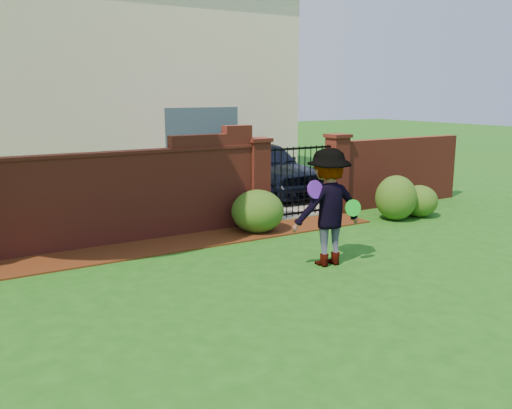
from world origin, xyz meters
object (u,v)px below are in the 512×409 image
man (329,208)px  frisbee_purple (315,189)px  frisbee_green (353,208)px  car (265,168)px

man → frisbee_purple: (-0.35, -0.07, 0.35)m
man → frisbee_green: size_ratio=6.97×
man → car: bearing=-107.7°
car → frisbee_green: size_ratio=16.15×
car → frisbee_green: car is taller
car → frisbee_purple: (-2.85, -6.05, 0.55)m
frisbee_purple → frisbee_green: frisbee_purple is taller
car → man: 6.49m
frisbee_green → frisbee_purple: bearing=165.5°
frisbee_green → man: bearing=142.4°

